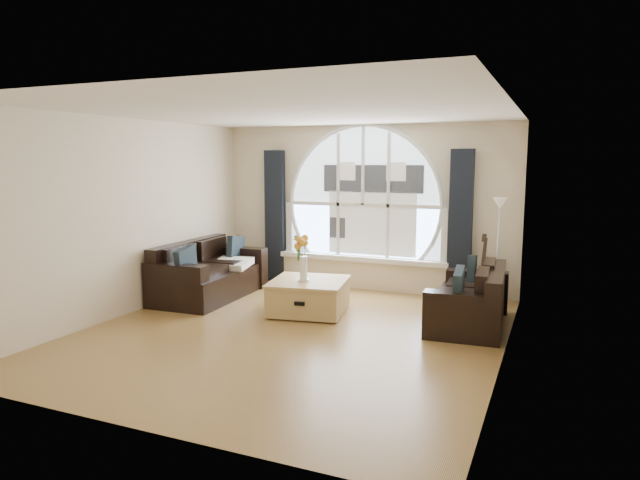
{
  "coord_description": "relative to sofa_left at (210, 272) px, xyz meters",
  "views": [
    {
      "loc": [
        2.97,
        -6.03,
        2.12
      ],
      "look_at": [
        0.0,
        0.9,
        1.05
      ],
      "focal_mm": 31.41,
      "sensor_mm": 36.0,
      "label": 1
    }
  ],
  "objects": [
    {
      "name": "throw_blanket",
      "position": [
        0.22,
        0.28,
        0.1
      ],
      "size": [
        0.63,
        0.63,
        0.1
      ],
      "primitive_type": "cube",
      "rotation": [
        0.0,
        0.0,
        0.15
      ],
      "color": "silver",
      "rests_on": "sofa_left"
    },
    {
      "name": "arched_window",
      "position": [
        1.98,
        1.55,
        1.23
      ],
      "size": [
        2.6,
        0.06,
        2.15
      ],
      "primitive_type": "cube",
      "color": "silver",
      "rests_on": "wall_back"
    },
    {
      "name": "ceiling",
      "position": [
        1.98,
        -1.17,
        2.3
      ],
      "size": [
        5.0,
        5.5,
        0.01
      ],
      "primitive_type": "cube",
      "color": "silver",
      "rests_on": "ground"
    },
    {
      "name": "floor_lamp",
      "position": [
        4.18,
        1.14,
        0.4
      ],
      "size": [
        0.24,
        0.24,
        1.6
      ],
      "primitive_type": "cube",
      "color": "#B2B2B2",
      "rests_on": "ground"
    },
    {
      "name": "wall_back",
      "position": [
        1.98,
        1.58,
        0.95
      ],
      "size": [
        5.0,
        0.01,
        2.7
      ],
      "primitive_type": "cube",
      "color": "beige",
      "rests_on": "ground"
    },
    {
      "name": "wall_right",
      "position": [
        4.48,
        -1.17,
        0.95
      ],
      "size": [
        0.01,
        5.5,
        2.7
      ],
      "primitive_type": "cube",
      "color": "beige",
      "rests_on": "ground"
    },
    {
      "name": "window_frame",
      "position": [
        1.98,
        1.52,
        1.23
      ],
      "size": [
        2.76,
        0.08,
        2.15
      ],
      "primitive_type": "cube",
      "color": "white",
      "rests_on": "wall_back"
    },
    {
      "name": "guitar",
      "position": [
        3.97,
        1.31,
        0.13
      ],
      "size": [
        0.41,
        0.32,
        1.06
      ],
      "primitive_type": "cube",
      "rotation": [
        0.0,
        0.0,
        -0.23
      ],
      "color": "#935D2A",
      "rests_on": "ground"
    },
    {
      "name": "window_sill",
      "position": [
        1.98,
        1.48,
        0.11
      ],
      "size": [
        2.9,
        0.22,
        0.08
      ],
      "primitive_type": "cube",
      "color": "white",
      "rests_on": "wall_back"
    },
    {
      "name": "vase_flowers",
      "position": [
        1.75,
        -0.3,
        0.45
      ],
      "size": [
        0.24,
        0.24,
        0.7
      ],
      "primitive_type": "cube",
      "color": "white",
      "rests_on": "coffee_chest"
    },
    {
      "name": "attic_slope",
      "position": [
        4.18,
        -1.17,
        1.95
      ],
      "size": [
        0.92,
        5.5,
        0.72
      ],
      "primitive_type": "cube",
      "color": "silver",
      "rests_on": "ground"
    },
    {
      "name": "curtain_left",
      "position": [
        0.38,
        1.46,
        0.75
      ],
      "size": [
        0.35,
        0.12,
        2.3
      ],
      "primitive_type": "cube",
      "color": "black",
      "rests_on": "ground"
    },
    {
      "name": "potted_plant",
      "position": [
        0.81,
        1.48,
        0.31
      ],
      "size": [
        0.17,
        0.11,
        0.31
      ],
      "primitive_type": "imported",
      "rotation": [
        0.0,
        0.0,
        0.0
      ],
      "color": "#1E6023",
      "rests_on": "window_sill"
    },
    {
      "name": "wall_left",
      "position": [
        -0.52,
        -1.17,
        0.95
      ],
      "size": [
        0.01,
        5.5,
        2.7
      ],
      "primitive_type": "cube",
      "color": "beige",
      "rests_on": "ground"
    },
    {
      "name": "neighbor_house",
      "position": [
        2.13,
        1.54,
        1.1
      ],
      "size": [
        1.7,
        0.02,
        1.5
      ],
      "primitive_type": "cube",
      "color": "silver",
      "rests_on": "wall_back"
    },
    {
      "name": "ground",
      "position": [
        1.98,
        -1.17,
        -0.4
      ],
      "size": [
        5.0,
        5.5,
        0.01
      ],
      "primitive_type": "cube",
      "color": "brown",
      "rests_on": "ground"
    },
    {
      "name": "sofa_left",
      "position": [
        0.0,
        0.0,
        0.0
      ],
      "size": [
        1.06,
        1.99,
        0.87
      ],
      "primitive_type": "cube",
      "rotation": [
        0.0,
        0.0,
        0.05
      ],
      "color": "black",
      "rests_on": "ground"
    },
    {
      "name": "wall_front",
      "position": [
        1.98,
        -3.92,
        0.95
      ],
      "size": [
        5.0,
        0.01,
        2.7
      ],
      "primitive_type": "cube",
      "color": "beige",
      "rests_on": "ground"
    },
    {
      "name": "coffee_chest",
      "position": [
        1.79,
        -0.22,
        -0.15
      ],
      "size": [
        1.2,
        1.2,
        0.5
      ],
      "primitive_type": "cube",
      "rotation": [
        0.0,
        0.0,
        0.18
      ],
      "color": "tan",
      "rests_on": "ground"
    },
    {
      "name": "curtain_right",
      "position": [
        3.58,
        1.46,
        0.75
      ],
      "size": [
        0.35,
        0.12,
        2.3
      ],
      "primitive_type": "cube",
      "color": "black",
      "rests_on": "ground"
    },
    {
      "name": "sofa_right",
      "position": [
        3.94,
        0.07,
        0.0
      ],
      "size": [
        0.95,
        1.74,
        0.75
      ],
      "primitive_type": "cube",
      "rotation": [
        0.0,
        0.0,
        0.07
      ],
      "color": "black",
      "rests_on": "ground"
    }
  ]
}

